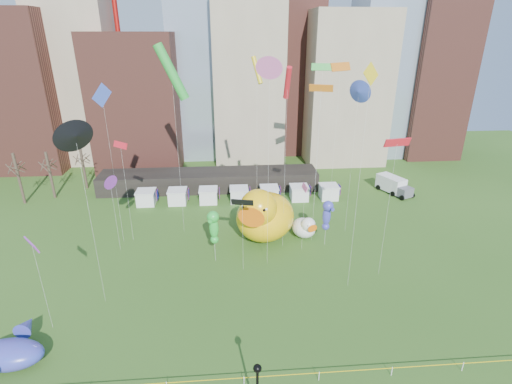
{
  "coord_description": "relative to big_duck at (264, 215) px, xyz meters",
  "views": [
    {
      "loc": [
        -0.81,
        -22.24,
        25.82
      ],
      "look_at": [
        1.81,
        10.93,
        12.0
      ],
      "focal_mm": 27.0,
      "sensor_mm": 36.0,
      "label": 1
    }
  ],
  "objects": [
    {
      "name": "small_duck",
      "position": [
        5.57,
        0.17,
        -2.17
      ],
      "size": [
        4.13,
        4.66,
        3.27
      ],
      "rotation": [
        0.0,
        0.0,
        0.34
      ],
      "color": "white",
      "rests_on": "ground"
    },
    {
      "name": "seahorse_green",
      "position": [
        -6.4,
        -4.86,
        1.29
      ],
      "size": [
        1.77,
        2.02,
        6.72
      ],
      "rotation": [
        0.0,
        0.0,
        -0.29
      ],
      "color": "silver",
      "rests_on": "ground"
    },
    {
      "name": "kite_7",
      "position": [
        -18.65,
        -1.16,
        5.57
      ],
      "size": [
        0.8,
        1.54,
        10.05
      ],
      "color": "silver",
      "rests_on": "ground"
    },
    {
      "name": "big_duck",
      "position": [
        0.0,
        0.0,
        0.0
      ],
      "size": [
        10.53,
        11.47,
        7.99
      ],
      "rotation": [
        0.0,
        0.0,
        -0.42
      ],
      "color": "yellow",
      "rests_on": "ground"
    },
    {
      "name": "kite_11",
      "position": [
        9.14,
        10.0,
        17.56
      ],
      "size": [
        3.2,
        1.11,
        21.86
      ],
      "color": "silver",
      "rests_on": "ground"
    },
    {
      "name": "kite_16",
      "position": [
        2.3,
        -1.97,
        16.99
      ],
      "size": [
        0.69,
        2.18,
        22.54
      ],
      "color": "silver",
      "rests_on": "ground"
    },
    {
      "name": "kite_5",
      "position": [
        -18.74,
        1.03,
        15.1
      ],
      "size": [
        1.68,
        2.26,
        20.55
      ],
      "color": "silver",
      "rests_on": "ground"
    },
    {
      "name": "vendor_tents",
      "position": [
        -2.79,
        12.92,
        -2.56
      ],
      "size": [
        33.24,
        2.8,
        2.4
      ],
      "color": "white",
      "rests_on": "ground"
    },
    {
      "name": "seahorse_purple",
      "position": [
        7.87,
        -2.07,
        0.93
      ],
      "size": [
        1.76,
        1.98,
        6.3
      ],
      "rotation": [
        0.0,
        0.0,
        0.35
      ],
      "color": "silver",
      "rests_on": "ground"
    },
    {
      "name": "kite_0",
      "position": [
        12.5,
        -9.05,
        11.86
      ],
      "size": [
        2.89,
        0.92,
        16.07
      ],
      "color": "silver",
      "rests_on": "ground"
    },
    {
      "name": "kite_4",
      "position": [
        -0.7,
        2.63,
        17.93
      ],
      "size": [
        1.55,
        1.87,
        23.27
      ],
      "color": "silver",
      "rests_on": "ground"
    },
    {
      "name": "kite_12",
      "position": [
        8.25,
        -10.99,
        17.87
      ],
      "size": [
        1.82,
        1.1,
        23.5
      ],
      "color": "silver",
      "rests_on": "ground"
    },
    {
      "name": "caution_tape",
      "position": [
        -3.81,
        -23.08,
        -2.99
      ],
      "size": [
        50.0,
        0.06,
        0.9
      ],
      "color": "white",
      "rests_on": "ground"
    },
    {
      "name": "kite_6",
      "position": [
        10.31,
        5.38,
        17.96
      ],
      "size": [
        3.2,
        2.31,
        22.29
      ],
      "color": "silver",
      "rests_on": "ground"
    },
    {
      "name": "kite_1",
      "position": [
        -0.15,
        -5.83,
        18.89
      ],
      "size": [
        1.82,
        1.67,
        23.71
      ],
      "color": "silver",
      "rests_on": "ground"
    },
    {
      "name": "skyline",
      "position": [
        -1.56,
        37.99,
        17.77
      ],
      "size": [
        101.0,
        23.0,
        68.0
      ],
      "color": "brown",
      "rests_on": "ground"
    },
    {
      "name": "kite_8",
      "position": [
        -17.5,
        1.19,
        9.41
      ],
      "size": [
        2.1,
        1.88,
        13.56
      ],
      "color": "silver",
      "rests_on": "ground"
    },
    {
      "name": "box_truck",
      "position": [
        23.99,
        14.54,
        -2.24
      ],
      "size": [
        4.78,
        6.94,
        2.78
      ],
      "rotation": [
        0.0,
        0.0,
        0.42
      ],
      "color": "white",
      "rests_on": "ground"
    },
    {
      "name": "whale_inflatable",
      "position": [
        -23.19,
        -19.3,
        -2.49
      ],
      "size": [
        5.96,
        7.51,
        2.57
      ],
      "rotation": [
        0.0,
        0.0,
        -0.05
      ],
      "color": "#4A3BA3",
      "rests_on": "ground"
    },
    {
      "name": "kite_15",
      "position": [
        -21.54,
        -15.19,
        5.31
      ],
      "size": [
        1.98,
        2.12,
        9.41
      ],
      "color": "silver",
      "rests_on": "ground"
    },
    {
      "name": "kite_13",
      "position": [
        11.69,
        1.55,
        15.48
      ],
      "size": [
        1.25,
        2.65,
        20.52
      ],
      "color": "silver",
      "rests_on": "ground"
    },
    {
      "name": "bare_trees",
      "position": [
        -33.98,
        17.46,
        0.34
      ],
      "size": [
        8.44,
        6.44,
        8.5
      ],
      "color": "#382B21",
      "rests_on": "ground"
    },
    {
      "name": "kite_10",
      "position": [
        -17.67,
        -11.61,
        13.87
      ],
      "size": [
        1.77,
        2.45,
        18.91
      ],
      "color": "silver",
      "rests_on": "ground"
    },
    {
      "name": "kite_9",
      "position": [
        4.65,
        -2.86,
        4.79
      ],
      "size": [
        0.41,
        2.0,
        8.83
      ],
      "color": "silver",
      "rests_on": "ground"
    },
    {
      "name": "pavilion",
      "position": [
        -7.81,
        18.92,
        -2.07
      ],
      "size": [
        38.0,
        6.0,
        3.2
      ],
      "primitive_type": "cube",
      "color": "black",
      "rests_on": "ground"
    },
    {
      "name": "kite_14",
      "position": [
        6.39,
        -0.84,
        16.1
      ],
      "size": [
        2.7,
        1.32,
        20.36
      ],
      "color": "silver",
      "rests_on": "ground"
    },
    {
      "name": "kite_3",
      "position": [
        -10.89,
        3.07,
        17.77
      ],
      "size": [
        4.09,
        1.81,
        24.81
      ],
      "color": "silver",
      "rests_on": "ground"
    },
    {
      "name": "kite_2",
      "position": [
        -3.09,
        -6.9,
        4.92
      ],
      "size": [
        2.47,
        0.92,
        9.01
      ],
      "color": "silver",
      "rests_on": "ground"
    }
  ]
}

